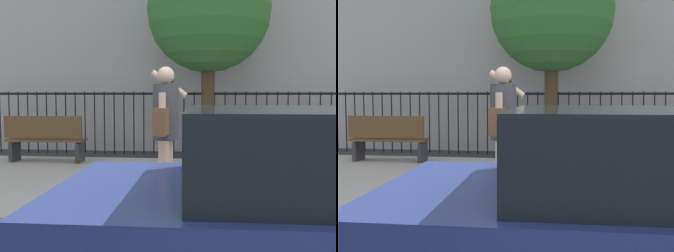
# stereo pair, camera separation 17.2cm
# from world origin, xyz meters

# --- Properties ---
(ground_plane) EXTENTS (60.00, 60.00, 0.00)m
(ground_plane) POSITION_xyz_m (0.00, 0.00, 0.00)
(ground_plane) COLOR #333338
(sidewalk) EXTENTS (28.00, 4.40, 0.15)m
(sidewalk) POSITION_xyz_m (0.00, 2.20, 0.07)
(sidewalk) COLOR #B2ADA3
(sidewalk) RESTS_ON ground
(iron_fence) EXTENTS (12.03, 0.04, 1.60)m
(iron_fence) POSITION_xyz_m (0.00, 5.90, 1.02)
(iron_fence) COLOR black
(iron_fence) RESTS_ON ground
(pedestrian_on_phone) EXTENTS (0.51, 0.68, 1.75)m
(pedestrian_on_phone) POSITION_xyz_m (-0.84, 0.96, 1.17)
(pedestrian_on_phone) COLOR beige
(pedestrian_on_phone) RESTS_ON sidewalk
(street_bench) EXTENTS (1.60, 0.45, 0.95)m
(street_bench) POSITION_xyz_m (-3.59, 3.67, 0.65)
(street_bench) COLOR brown
(street_bench) RESTS_ON sidewalk
(street_tree_near) EXTENTS (2.82, 2.82, 4.85)m
(street_tree_near) POSITION_xyz_m (-0.30, 5.16, 3.42)
(street_tree_near) COLOR #4C3823
(street_tree_near) RESTS_ON ground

